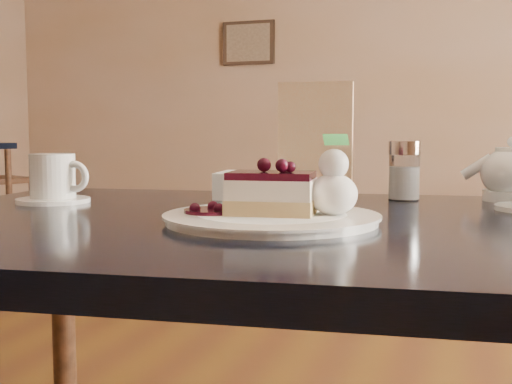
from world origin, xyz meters
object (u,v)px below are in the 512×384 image
(main_table, at_px, (278,270))
(coffee_set, at_px, (54,181))
(dessert_plate, at_px, (272,219))
(cheesecake_slice, at_px, (272,193))

(main_table, relative_size, coffee_set, 9.22)
(dessert_plate, bearing_deg, cheesecake_slice, 180.00)
(cheesecake_slice, bearing_deg, coffee_set, 158.24)
(main_table, bearing_deg, coffee_set, 164.22)
(main_table, distance_m, dessert_plate, 0.10)
(cheesecake_slice, distance_m, coffee_set, 0.46)
(dessert_plate, bearing_deg, main_table, 96.35)
(main_table, relative_size, dessert_plate, 4.33)
(dessert_plate, relative_size, cheesecake_slice, 2.30)
(dessert_plate, xyz_separation_m, coffee_set, (-0.45, 0.12, 0.03))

